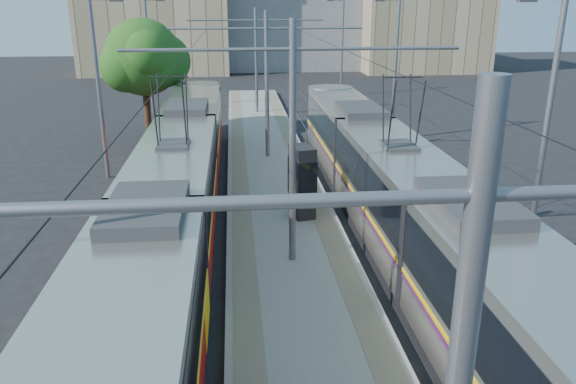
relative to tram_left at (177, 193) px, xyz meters
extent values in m
cube|color=gray|center=(3.60, 6.54, -1.56)|extent=(4.00, 50.00, 0.30)
cube|color=gray|center=(2.15, 6.54, -1.40)|extent=(0.70, 50.00, 0.01)
cube|color=gray|center=(5.05, 6.54, -1.40)|extent=(0.70, 50.00, 0.01)
cube|color=gray|center=(-0.72, 6.54, -1.69)|extent=(0.07, 70.00, 0.03)
cube|color=gray|center=(0.72, 6.54, -1.69)|extent=(0.07, 70.00, 0.03)
cube|color=gray|center=(6.48, 6.54, -1.69)|extent=(0.07, 70.00, 0.03)
cube|color=gray|center=(7.92, 6.54, -1.69)|extent=(0.07, 70.00, 0.03)
cube|color=black|center=(0.00, 0.00, -1.51)|extent=(2.30, 30.35, 0.40)
cube|color=#BAB5AA|center=(0.00, 0.00, 0.14)|extent=(2.40, 28.75, 2.90)
cube|color=black|center=(0.00, 0.00, 0.64)|extent=(2.43, 28.75, 1.30)
cube|color=#FFA60D|center=(0.00, 0.00, -0.26)|extent=(2.43, 28.75, 0.12)
cube|color=#AC090B|center=(0.00, 0.00, -0.76)|extent=(2.42, 28.75, 1.10)
cube|color=#2D2D30|center=(0.00, 0.00, 1.74)|extent=(1.68, 3.00, 0.30)
cube|color=black|center=(7.20, -0.83, -1.51)|extent=(2.30, 27.76, 0.40)
cube|color=#ABA79D|center=(7.20, -0.83, 0.14)|extent=(2.40, 26.16, 2.90)
cube|color=black|center=(7.20, -0.83, 0.64)|extent=(2.43, 26.16, 1.30)
cube|color=#E3B10B|center=(7.20, -0.83, -0.26)|extent=(2.43, 26.16, 0.12)
cube|color=#4C164F|center=(7.20, -0.83, -0.41)|extent=(2.43, 26.16, 0.10)
cube|color=#2D2D30|center=(7.20, -0.83, 1.74)|extent=(1.68, 3.00, 0.30)
cylinder|color=slate|center=(3.60, -14.46, 4.79)|extent=(9.20, 0.10, 0.10)
cylinder|color=slate|center=(3.60, -2.46, 2.09)|extent=(0.20, 0.20, 7.00)
cylinder|color=slate|center=(3.60, -2.46, 4.79)|extent=(9.20, 0.10, 0.10)
cylinder|color=slate|center=(3.60, 9.54, 2.09)|extent=(0.20, 0.20, 7.00)
cylinder|color=slate|center=(3.60, 9.54, 4.79)|extent=(9.20, 0.10, 0.10)
cylinder|color=slate|center=(3.60, 21.54, 2.09)|extent=(0.20, 0.20, 7.00)
cylinder|color=slate|center=(3.60, 21.54, 4.79)|extent=(9.20, 0.10, 0.10)
cylinder|color=black|center=(0.00, 6.54, 3.84)|extent=(0.02, 70.00, 0.02)
cylinder|color=black|center=(7.20, 6.54, 3.84)|extent=(0.02, 70.00, 0.02)
cylinder|color=slate|center=(-3.90, 7.54, 2.29)|extent=(0.18, 0.18, 8.00)
cube|color=#2D2D30|center=(-2.80, 7.54, 6.04)|extent=(0.50, 0.22, 0.12)
cylinder|color=slate|center=(-3.90, 23.54, 2.29)|extent=(0.18, 0.18, 8.00)
cube|color=#2D2D30|center=(-2.80, 23.54, 6.04)|extent=(0.50, 0.22, 0.12)
cylinder|color=slate|center=(11.10, -2.46, 2.29)|extent=(0.18, 0.18, 8.00)
cube|color=#2D2D30|center=(10.00, -2.46, 6.04)|extent=(0.50, 0.22, 0.12)
cylinder|color=slate|center=(11.10, 13.54, 2.29)|extent=(0.18, 0.18, 8.00)
cube|color=#2D2D30|center=(10.00, 13.54, 6.04)|extent=(0.50, 0.22, 0.12)
cylinder|color=slate|center=(11.10, 29.54, 2.29)|extent=(0.18, 0.18, 8.00)
cube|color=#2D2D30|center=(10.00, 29.54, 6.04)|extent=(0.50, 0.22, 0.12)
cube|color=black|center=(4.33, 1.13, -0.11)|extent=(0.90, 1.24, 2.59)
cube|color=black|center=(4.33, 1.13, 0.06)|extent=(0.96, 1.30, 1.35)
cylinder|color=#382314|center=(-3.02, 14.98, -0.28)|extent=(0.39, 0.39, 2.86)
sphere|color=#254F16|center=(-3.02, 14.98, 3.02)|extent=(4.28, 4.28, 4.28)
sphere|color=#254F16|center=(-1.94, 15.70, 2.76)|extent=(3.03, 3.03, 3.03)
cube|color=tan|center=(-6.40, 49.54, 4.91)|extent=(16.00, 12.00, 13.24)
cube|color=tan|center=(23.60, 47.54, 3.65)|extent=(14.00, 10.00, 10.71)
camera|label=1|loc=(1.98, -17.85, 6.02)|focal=35.00mm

